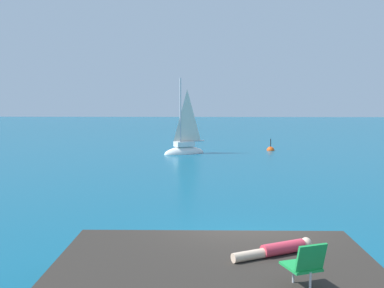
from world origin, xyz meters
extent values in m
plane|color=#0F5675|center=(0.00, 0.00, 0.00)|extent=(160.00, 160.00, 0.00)
cube|color=#2E281F|center=(-1.14, -0.60, 0.00)|extent=(1.77, 1.77, 0.84)
cube|color=#2D2921|center=(-1.96, -0.71, 0.00)|extent=(1.27, 1.11, 0.69)
ellipsoid|color=white|center=(-2.40, 19.41, 0.00)|extent=(3.08, 2.36, 1.02)
cube|color=white|center=(-2.40, 19.41, 0.68)|extent=(1.48, 1.26, 0.33)
cylinder|color=#B7B7BC|center=(-2.64, 19.28, 2.83)|extent=(0.11, 0.11, 4.64)
cylinder|color=#B2B2B7|center=(-1.83, 19.74, 0.83)|extent=(1.65, 1.00, 0.09)
pyramid|color=silver|center=(-2.19, 19.53, 2.64)|extent=(1.32, 0.79, 3.52)
cylinder|color=#DB384C|center=(0.55, -2.32, 0.94)|extent=(0.91, 0.62, 0.24)
cylinder|color=beige|center=(-0.12, -2.66, 0.91)|extent=(0.71, 0.48, 0.18)
sphere|color=beige|center=(1.04, -2.07, 0.96)|extent=(0.22, 0.22, 0.22)
cube|color=green|center=(0.56, -3.83, 1.17)|extent=(0.63, 0.66, 0.04)
cube|color=green|center=(0.66, -4.07, 1.39)|extent=(0.50, 0.31, 0.45)
cylinder|color=silver|center=(0.49, -3.64, 0.99)|extent=(0.04, 0.04, 0.35)
cylinder|color=silver|center=(0.66, -4.07, 0.99)|extent=(0.04, 0.04, 0.35)
sphere|color=#EA5114|center=(3.80, 21.53, 0.00)|extent=(0.56, 0.56, 0.56)
cylinder|color=black|center=(3.80, 21.53, 0.55)|extent=(0.06, 0.06, 0.60)
camera|label=1|loc=(-0.93, -10.52, 3.77)|focal=41.28mm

